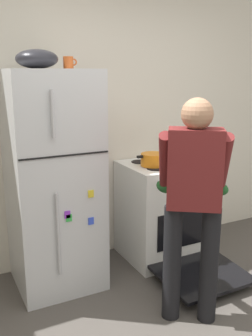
% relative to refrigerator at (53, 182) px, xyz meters
% --- Properties ---
extents(kitchen_wall_back, '(6.00, 0.10, 2.70)m').
position_rel_refrigerator_xyz_m(kitchen_wall_back, '(0.52, 0.38, 0.46)').
color(kitchen_wall_back, silver).
rests_on(kitchen_wall_back, ground).
extents(refrigerator, '(0.68, 0.72, 1.78)m').
position_rel_refrigerator_xyz_m(refrigerator, '(0.00, 0.00, 0.00)').
color(refrigerator, silver).
rests_on(refrigerator, ground).
extents(stove_range, '(0.76, 1.23, 0.93)m').
position_rel_refrigerator_xyz_m(stove_range, '(1.07, -0.02, -0.43)').
color(stove_range, white).
rests_on(stove_range, ground).
extents(person_cook, '(0.64, 0.66, 1.60)m').
position_rel_refrigerator_xyz_m(person_cook, '(0.72, -0.91, 0.06)').
color(person_cook, black).
rests_on(person_cook, ground).
extents(red_pot, '(0.32, 0.22, 0.11)m').
position_rel_refrigerator_xyz_m(red_pot, '(0.91, -0.05, 0.10)').
color(red_pot, orange).
rests_on(red_pot, stove_range).
extents(coffee_mug, '(0.11, 0.08, 0.10)m').
position_rel_refrigerator_xyz_m(coffee_mug, '(0.18, 0.05, 0.94)').
color(coffee_mug, '#B24C1E').
rests_on(coffee_mug, refrigerator).
extents(pepper_mill, '(0.05, 0.05, 0.14)m').
position_rel_refrigerator_xyz_m(pepper_mill, '(1.37, 0.20, 0.12)').
color(pepper_mill, brown).
rests_on(pepper_mill, stove_range).
extents(mixing_bowl, '(0.31, 0.31, 0.14)m').
position_rel_refrigerator_xyz_m(mixing_bowl, '(-0.08, 0.00, 0.96)').
color(mixing_bowl, black).
rests_on(mixing_bowl, refrigerator).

